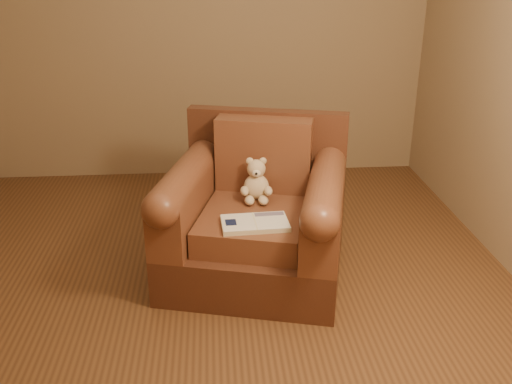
{
  "coord_description": "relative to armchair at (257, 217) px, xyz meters",
  "views": [
    {
      "loc": [
        0.08,
        -3.12,
        1.94
      ],
      "look_at": [
        0.34,
        0.06,
        0.59
      ],
      "focal_mm": 40.0,
      "sensor_mm": 36.0,
      "label": 1
    }
  ],
  "objects": [
    {
      "name": "teddy_bear",
      "position": [
        0.01,
        0.09,
        0.19
      ],
      "size": [
        0.21,
        0.23,
        0.28
      ],
      "rotation": [
        0.0,
        0.0,
        -0.07
      ],
      "color": "beige",
      "rests_on": "armchair"
    },
    {
      "name": "armchair",
      "position": [
        0.0,
        0.0,
        0.0
      ],
      "size": [
        1.31,
        1.27,
        0.97
      ],
      "rotation": [
        0.0,
        0.0,
        -0.26
      ],
      "color": "#4F2A1A",
      "rests_on": "floor"
    },
    {
      "name": "side_table",
      "position": [
        0.15,
        0.6,
        -0.12
      ],
      "size": [
        0.35,
        0.35,
        0.48
      ],
      "color": "gold",
      "rests_on": "floor"
    },
    {
      "name": "floor",
      "position": [
        -0.35,
        -0.16,
        -0.38
      ],
      "size": [
        4.0,
        4.0,
        0.0
      ],
      "primitive_type": "plane",
      "color": "brown",
      "rests_on": "ground"
    },
    {
      "name": "guidebook",
      "position": [
        -0.03,
        -0.3,
        0.1
      ],
      "size": [
        0.4,
        0.25,
        0.03
      ],
      "rotation": [
        0.0,
        0.0,
        0.06
      ],
      "color": "beige",
      "rests_on": "armchair"
    }
  ]
}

